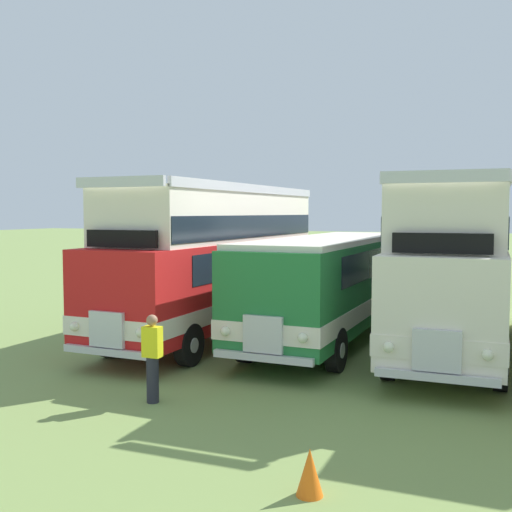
# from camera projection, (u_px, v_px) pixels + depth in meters

# --- Properties ---
(bus_first_in_row) EXTENTS (2.96, 10.79, 4.52)m
(bus_first_in_row) POSITION_uv_depth(u_px,v_px,m) (218.00, 257.00, 18.37)
(bus_first_in_row) COLOR red
(bus_first_in_row) RESTS_ON ground
(bus_second_in_row) EXTENTS (2.93, 10.20, 2.99)m
(bus_second_in_row) POSITION_uv_depth(u_px,v_px,m) (331.00, 280.00, 17.54)
(bus_second_in_row) COLOR #237538
(bus_second_in_row) RESTS_ON ground
(bus_third_in_row) EXTENTS (2.64, 10.48, 4.52)m
(bus_third_in_row) POSITION_uv_depth(u_px,v_px,m) (455.00, 263.00, 16.25)
(bus_third_in_row) COLOR silver
(bus_third_in_row) RESTS_ON ground
(cone_mid_row) EXTENTS (0.36, 0.36, 0.63)m
(cone_mid_row) POSITION_uv_depth(u_px,v_px,m) (310.00, 472.00, 7.91)
(cone_mid_row) COLOR orange
(cone_mid_row) RESTS_ON ground
(marshal_person) EXTENTS (0.36, 0.24, 1.73)m
(marshal_person) POSITION_uv_depth(u_px,v_px,m) (152.00, 358.00, 11.77)
(marshal_person) COLOR #23232D
(marshal_person) RESTS_ON ground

